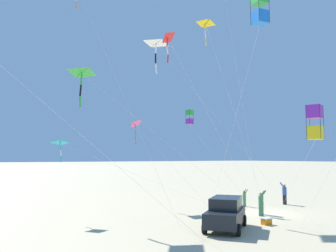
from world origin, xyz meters
name	(u,v)px	position (x,y,z in m)	size (l,w,h in m)	color
ground_plane	(266,213)	(0.00, 0.00, 0.00)	(600.00, 600.00, 0.00)	#C6B58C
parked_car	(226,213)	(-6.48, -2.67, 0.95)	(4.51, 4.14, 1.85)	black
cooler_box	(266,221)	(-3.37, -3.00, 0.21)	(0.62, 0.42, 0.42)	orange
person_adult_flyer	(284,192)	(5.24, 2.51, 1.08)	(0.70, 0.71, 1.99)	#232328
person_child_green_jacket	(244,197)	(1.28, 3.55, 0.80)	(0.48, 0.39, 1.47)	#3D7F51
person_child_grey_jacket	(261,202)	(-1.22, -0.63, 1.02)	(0.58, 0.66, 1.86)	#3D7F51
kite_box_blue_topmost	(315,122)	(-4.11, -7.19, 6.10)	(5.66, 7.41, 7.02)	purple
kite_box_magenta_far_left	(260,8)	(-5.82, -5.11, 12.80)	(4.73, 10.16, 13.77)	green
kite_delta_black_fish_shape	(135,124)	(-6.53, 9.16, 7.22)	(6.38, 4.06, 7.64)	#EF4C93
kite_delta_purple_drifting	(168,39)	(-7.09, 2.81, 13.14)	(10.89, 1.78, 13.59)	red
kite_delta_striped_overhead	(61,143)	(-13.79, 6.52, 5.24)	(13.41, 2.21, 5.50)	#1EB7C6
kite_delta_checkered_midright	(156,44)	(-5.26, 7.63, 14.48)	(13.09, 4.82, 14.83)	white
kite_delta_red_high_left	(82,73)	(-12.61, 5.88, 10.41)	(12.50, 6.57, 10.82)	green
kite_box_small_distant	(190,117)	(-1.70, 7.45, 7.99)	(4.40, 3.72, 8.67)	green
kite_delta_rainbow_low_near	(206,25)	(-7.94, -2.83, 12.10)	(7.73, 2.46, 12.37)	yellow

